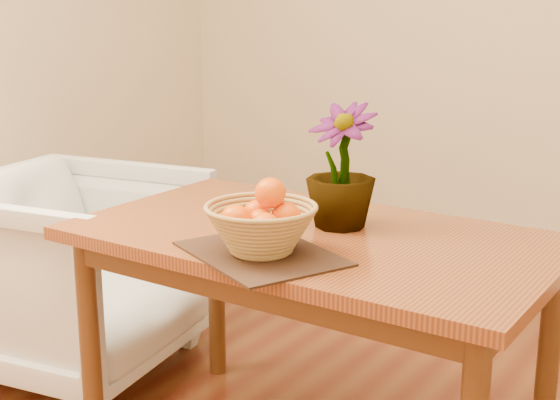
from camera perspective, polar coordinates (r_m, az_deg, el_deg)
The scene contains 7 objects.
wall_back at distance 3.98m, azimuth 17.64°, elevation 12.85°, with size 4.00×0.02×2.70m, color beige.
table at distance 2.30m, azimuth 2.39°, elevation -4.44°, with size 1.40×0.80×0.75m.
placemat at distance 2.07m, azimuth -1.38°, elevation -3.94°, with size 0.43×0.32×0.01m, color #382014.
wicker_basket at distance 2.05m, azimuth -1.39°, elevation -2.24°, with size 0.30×0.30×0.12m.
orange_pile at distance 2.04m, azimuth -1.27°, elevation -1.06°, with size 0.18×0.18×0.15m.
potted_plant at distance 2.29m, azimuth 4.49°, elevation 2.48°, with size 0.21×0.21×0.37m, color #173F12.
armchair at distance 3.12m, azimuth -14.83°, elevation -4.40°, with size 0.83×0.78×0.86m, color #7D6356.
Camera 1 is at (1.13, -1.57, 1.40)m, focal length 50.00 mm.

